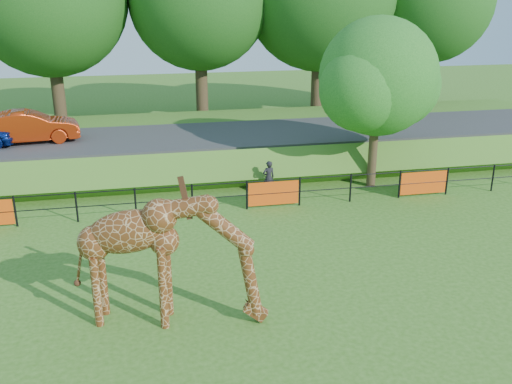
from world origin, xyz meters
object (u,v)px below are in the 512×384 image
giraffe (170,260)px  car_red (29,127)px  tree_east (380,81)px  visitor (269,178)px

giraffe → car_red: 14.10m
giraffe → tree_east: bearing=57.8°
visitor → tree_east: tree_east is taller
giraffe → car_red: size_ratio=1.11×
giraffe → visitor: giraffe is taller
tree_east → car_red: bearing=162.1°
visitor → giraffe: bearing=50.8°
car_red → visitor: car_red is taller
visitor → tree_east: size_ratio=0.20×
giraffe → tree_east: tree_east is taller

